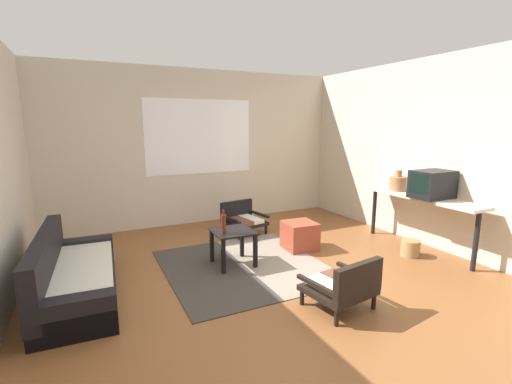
# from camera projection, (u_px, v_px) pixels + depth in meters

# --- Properties ---
(ground_plane) EXTENTS (7.80, 7.80, 0.00)m
(ground_plane) POSITION_uv_depth(u_px,v_px,m) (285.00, 288.00, 3.87)
(ground_plane) COLOR brown
(far_wall_with_window) EXTENTS (5.60, 0.13, 2.70)m
(far_wall_with_window) POSITION_uv_depth(u_px,v_px,m) (199.00, 148.00, 6.31)
(far_wall_with_window) COLOR beige
(far_wall_with_window) RESTS_ON ground
(side_wall_right) EXTENTS (0.12, 6.60, 2.70)m
(side_wall_right) POSITION_uv_depth(u_px,v_px,m) (437.00, 154.00, 5.02)
(side_wall_right) COLOR beige
(side_wall_right) RESTS_ON ground
(area_rug) EXTENTS (1.91, 2.02, 0.01)m
(area_rug) POSITION_uv_depth(u_px,v_px,m) (244.00, 266.00, 4.47)
(area_rug) COLOR #38332D
(area_rug) RESTS_ON ground
(couch) EXTENTS (0.80, 1.85, 0.69)m
(couch) POSITION_uv_depth(u_px,v_px,m) (73.00, 277.00, 3.65)
(couch) COLOR black
(couch) RESTS_ON ground
(coffee_table) EXTENTS (0.50, 0.49, 0.46)m
(coffee_table) POSITION_uv_depth(u_px,v_px,m) (233.00, 239.00, 4.45)
(coffee_table) COLOR black
(coffee_table) RESTS_ON ground
(armchair_by_window) EXTENTS (0.69, 0.65, 0.51)m
(armchair_by_window) POSITION_uv_depth(u_px,v_px,m) (243.00, 218.00, 5.79)
(armchair_by_window) COLOR black
(armchair_by_window) RESTS_ON ground
(armchair_striped_foreground) EXTENTS (0.68, 0.62, 0.53)m
(armchair_striped_foreground) POSITION_uv_depth(u_px,v_px,m) (344.00, 285.00, 3.38)
(armchair_striped_foreground) COLOR black
(armchair_striped_foreground) RESTS_ON ground
(ottoman_orange) EXTENTS (0.46, 0.46, 0.40)m
(ottoman_orange) POSITION_uv_depth(u_px,v_px,m) (300.00, 236.00, 5.05)
(ottoman_orange) COLOR #993D28
(ottoman_orange) RESTS_ON ground
(console_shelf) EXTENTS (0.40, 1.79, 0.79)m
(console_shelf) POSITION_uv_depth(u_px,v_px,m) (420.00, 201.00, 4.94)
(console_shelf) COLOR beige
(console_shelf) RESTS_ON ground
(crt_television) EXTENTS (0.53, 0.38, 0.37)m
(crt_television) POSITION_uv_depth(u_px,v_px,m) (432.00, 184.00, 4.73)
(crt_television) COLOR black
(crt_television) RESTS_ON console_shelf
(clay_vase) EXTENTS (0.24, 0.24, 0.31)m
(clay_vase) POSITION_uv_depth(u_px,v_px,m) (398.00, 183.00, 5.26)
(clay_vase) COLOR #A87047
(clay_vase) RESTS_ON console_shelf
(glass_bottle) EXTENTS (0.06, 0.06, 0.30)m
(glass_bottle) POSITION_uv_depth(u_px,v_px,m) (223.00, 224.00, 4.28)
(glass_bottle) COLOR #5B2319
(glass_bottle) RESTS_ON coffee_table
(wicker_basket) EXTENTS (0.25, 0.25, 0.22)m
(wicker_basket) POSITION_uv_depth(u_px,v_px,m) (410.00, 248.00, 4.80)
(wicker_basket) COLOR #9E7A4C
(wicker_basket) RESTS_ON ground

